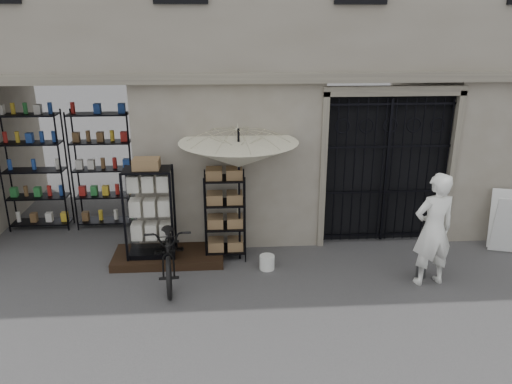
{
  "coord_description": "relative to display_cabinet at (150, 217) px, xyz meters",
  "views": [
    {
      "loc": [
        -1.35,
        -6.84,
        4.2
      ],
      "look_at": [
        -0.8,
        1.4,
        1.35
      ],
      "focal_mm": 35.0,
      "sensor_mm": 36.0,
      "label": 1
    }
  ],
  "objects": [
    {
      "name": "ground",
      "position": [
        2.69,
        -1.51,
        -0.88
      ],
      "size": [
        80.0,
        80.0,
        0.0
      ],
      "primitive_type": "plane",
      "color": "black",
      "rests_on": "ground"
    },
    {
      "name": "main_building",
      "position": [
        2.69,
        2.49,
        3.62
      ],
      "size": [
        14.0,
        4.0,
        9.0
      ],
      "primitive_type": "cube",
      "color": "gray",
      "rests_on": "ground"
    },
    {
      "name": "shop_recess",
      "position": [
        -1.81,
        1.29,
        0.62
      ],
      "size": [
        3.0,
        1.7,
        3.0
      ],
      "primitive_type": "cube",
      "color": "black",
      "rests_on": "ground"
    },
    {
      "name": "shop_shelving",
      "position": [
        -1.86,
        1.79,
        0.37
      ],
      "size": [
        2.7,
        0.5,
        2.5
      ],
      "primitive_type": "cube",
      "color": "black",
      "rests_on": "ground"
    },
    {
      "name": "iron_gate",
      "position": [
        4.44,
        0.76,
        0.62
      ],
      "size": [
        2.5,
        0.21,
        3.0
      ],
      "color": "black",
      "rests_on": "ground"
    },
    {
      "name": "step_platform",
      "position": [
        0.29,
        0.04,
        -0.81
      ],
      "size": [
        2.0,
        0.9,
        0.15
      ],
      "primitive_type": "cube",
      "color": "black",
      "rests_on": "ground"
    },
    {
      "name": "display_cabinet",
      "position": [
        0.0,
        0.0,
        0.0
      ],
      "size": [
        0.95,
        0.78,
        1.76
      ],
      "rotation": [
        0.0,
        0.0,
        -0.42
      ],
      "color": "black",
      "rests_on": "step_platform"
    },
    {
      "name": "wire_rack",
      "position": [
        1.33,
        0.13,
        -0.08
      ],
      "size": [
        0.82,
        0.68,
        1.63
      ],
      "rotation": [
        0.0,
        0.0,
        0.26
      ],
      "color": "black",
      "rests_on": "ground"
    },
    {
      "name": "market_umbrella",
      "position": [
        1.59,
        0.02,
        1.24
      ],
      "size": [
        2.24,
        2.27,
        2.95
      ],
      "rotation": [
        0.0,
        0.0,
        0.28
      ],
      "color": "black",
      "rests_on": "ground"
    },
    {
      "name": "white_bucket",
      "position": [
        2.06,
        -0.42,
        -0.75
      ],
      "size": [
        0.33,
        0.33,
        0.26
      ],
      "primitive_type": "cylinder",
      "rotation": [
        0.0,
        0.0,
        0.29
      ],
      "color": "silver",
      "rests_on": "ground"
    },
    {
      "name": "bicycle",
      "position": [
        0.39,
        -0.61,
        -0.88
      ],
      "size": [
        0.81,
        1.14,
        2.06
      ],
      "primitive_type": "imported",
      "rotation": [
        0.0,
        0.0,
        0.09
      ],
      "color": "black",
      "rests_on": "ground"
    },
    {
      "name": "steel_bollard",
      "position": [
        4.68,
        -0.89,
        -0.43
      ],
      "size": [
        0.2,
        0.2,
        0.9
      ],
      "primitive_type": "cylinder",
      "rotation": [
        0.0,
        0.0,
        -0.23
      ],
      "color": "#4F5051",
      "rests_on": "ground"
    },
    {
      "name": "shopkeeper",
      "position": [
        4.72,
        -1.08,
        -0.88
      ],
      "size": [
        1.02,
        2.03,
        0.46
      ],
      "primitive_type": "imported",
      "rotation": [
        0.0,
        0.0,
        3.31
      ],
      "color": "white",
      "rests_on": "ground"
    },
    {
      "name": "easel_sign",
      "position": [
        6.64,
        0.01,
        -0.29
      ],
      "size": [
        0.7,
        0.76,
        1.14
      ],
      "rotation": [
        0.0,
        0.0,
        -0.31
      ],
      "color": "silver",
      "rests_on": "ground"
    }
  ]
}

